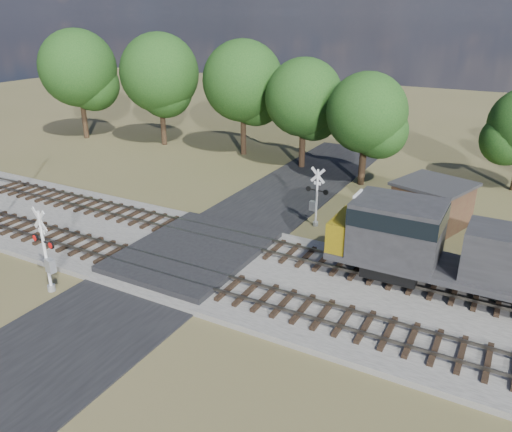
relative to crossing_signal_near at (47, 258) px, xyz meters
The scene contains 10 objects.
ground 7.60m from the crossing_signal_near, 55.90° to the left, with size 160.00×160.00×0.00m, color brown.
ballast_bed 15.69m from the crossing_signal_near, 25.03° to the left, with size 140.00×10.00×0.30m, color gray.
road 7.59m from the crossing_signal_near, 55.90° to the left, with size 7.00×60.00×0.08m, color black.
crossing_panel 7.94m from the crossing_signal_near, 57.97° to the left, with size 7.00×9.00×0.62m, color #262628.
track_near 8.46m from the crossing_signal_near, 29.47° to the left, with size 140.00×2.60×0.33m.
track_far 11.72m from the crossing_signal_near, 51.45° to the left, with size 140.00×2.60×0.33m.
crossing_signal_near is the anchor object (origin of this frame).
crossing_signal_far 16.66m from the crossing_signal_near, 59.46° to the left, with size 1.63×0.37×4.04m.
equipment_shed 23.74m from the crossing_signal_near, 50.19° to the left, with size 5.50×5.50×2.97m.
treeline 27.79m from the crossing_signal_near, 74.90° to the left, with size 76.66×10.60×11.77m.
Camera 1 is at (15.65, -20.54, 13.24)m, focal length 35.00 mm.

